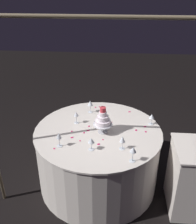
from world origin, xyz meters
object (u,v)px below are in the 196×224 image
Objects in this scene: main_table at (98,157)px; wine_glass_0 at (152,117)px; wine_glass_2 at (133,150)px; wine_glass_5 at (90,104)px; wine_glass_4 at (91,141)px; wine_glass_3 at (59,136)px; tiered_cake at (103,120)px; side_table at (195,179)px; wine_glass_1 at (122,140)px; wine_glass_6 at (76,115)px; decorative_arch at (95,95)px.

wine_glass_0 reaches higher than main_table.
wine_glass_5 is (0.51, -0.96, -0.00)m from wine_glass_2.
wine_glass_0 is at bearing -162.72° from main_table.
wine_glass_4 is (0.04, 0.37, 0.49)m from main_table.
wine_glass_0 is 1.13m from wine_glass_3.
main_table is at bearing 107.17° from wine_glass_5.
wine_glass_0 is at bearing -158.69° from tiered_cake.
tiered_cake reaches higher than side_table.
side_table is at bearing 148.49° from wine_glass_5.
wine_glass_1 reaches higher than wine_glass_0.
wine_glass_6 reaches higher than side_table.
tiered_cake is at bearing -105.86° from wine_glass_4.
tiered_cake is at bearing 151.57° from wine_glass_6.
decorative_arch is 0.64m from wine_glass_2.
wine_glass_3 is 0.34m from wine_glass_4.
wine_glass_3 is 1.00× the size of wine_glass_5.
tiered_cake is at bearing 154.04° from main_table.
wine_glass_2 is at bearing 117.95° from wine_glass_5.
main_table is at bearing 151.08° from wine_glass_6.
wine_glass_0 is 0.63m from wine_glass_1.
tiered_cake is 1.91× the size of wine_glass_2.
wine_glass_2 is 1.09× the size of wine_glass_6.
wine_glass_0 is 0.80× the size of wine_glass_2.
decorative_arch is 1.52× the size of main_table.
decorative_arch is 0.52m from wine_glass_4.
wine_glass_1 is (0.81, 0.02, 0.48)m from side_table.
main_table is at bearing -96.35° from wine_glass_4.
decorative_arch is at bearing 3.03° from side_table.
tiered_cake is 2.25× the size of wine_glass_4.
decorative_arch is 14.63× the size of wine_glass_6.
wine_glass_4 is at bearing 174.08° from wine_glass_3.
wine_glass_3 is at bearing -5.80° from decorative_arch.
wine_glass_1 is 0.32m from wine_glass_4.
side_table is 6.08× the size of wine_glass_0.
wine_glass_6 is (0.90, 0.04, 0.01)m from wine_glass_0.
main_table is 0.81m from wine_glass_0.
wine_glass_3 is (0.75, -0.19, -0.01)m from wine_glass_2.
wine_glass_3 is (0.38, -0.04, -0.50)m from decorative_arch.
wine_glass_0 is at bearing -109.10° from wine_glass_2.
wine_glass_0 is (-0.62, -0.19, 0.49)m from main_table.
decorative_arch is 15.87× the size of wine_glass_4.
wine_glass_4 reaches higher than side_table.
wine_glass_1 is 0.87m from wine_glass_5.
wine_glass_2 is (-0.38, 0.15, -0.50)m from decorative_arch.
wine_glass_3 is at bearing 0.30° from wine_glass_1.
wine_glass_5 is at bearing -62.05° from wine_glass_2.
wine_glass_6 is at bearing 63.86° from wine_glass_5.
main_table is 10.42× the size of wine_glass_4.
main_table is 0.69m from wine_glass_5.
main_table is 0.72m from wine_glass_3.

